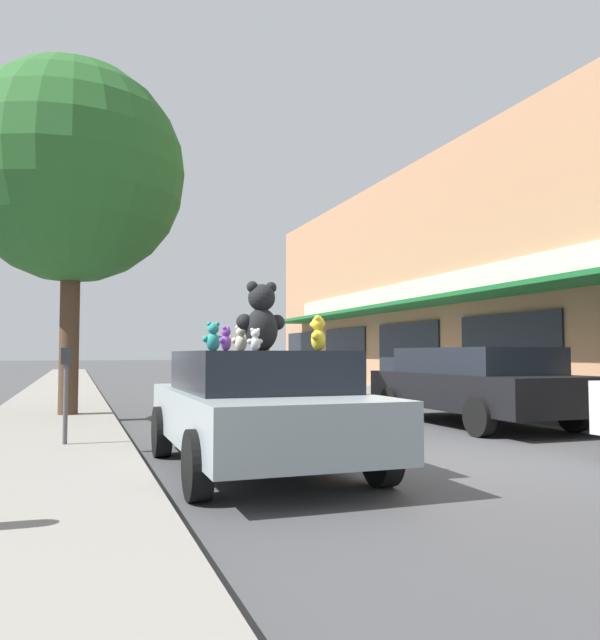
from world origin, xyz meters
The scene contains 14 objects.
ground_plane centered at (0.00, 0.00, 0.00)m, with size 260.00×260.00×0.00m, color #424244.
sidewalk_near centered at (-4.97, 0.00, 0.07)m, with size 2.34×90.00×0.15m.
plush_art_car centered at (-2.54, 0.22, 0.74)m, with size 2.08×4.19×1.37m.
teddy_bear_giant centered at (-2.42, 0.50, 1.78)m, with size 0.62×0.39×0.85m.
teddy_bear_purple centered at (-3.05, -0.31, 1.49)m, with size 0.18×0.17×0.26m.
teddy_bear_white centered at (-2.63, 0.03, 1.49)m, with size 0.19×0.12×0.26m.
teddy_bear_orange centered at (-2.16, 1.14, 1.49)m, with size 0.19×0.15×0.25m.
teddy_bear_blue centered at (-2.29, 1.22, 1.48)m, with size 0.17×0.15×0.23m.
teddy_bear_teal centered at (-2.88, 1.16, 1.55)m, with size 0.28×0.17×0.38m.
teddy_bear_cream centered at (-2.59, 0.85, 1.52)m, with size 0.24×0.16×0.32m.
teddy_bear_yellow centered at (-2.07, -0.48, 1.55)m, with size 0.24×0.28×0.38m.
parked_car_far_center centered at (2.56, 3.22, 0.80)m, with size 2.13×4.78×1.45m.
street_tree centered at (-4.66, 6.42, 4.98)m, with size 4.46×4.46×7.08m.
parking_meter centered at (-4.65, 2.08, 0.96)m, with size 0.14×0.10×1.27m.
Camera 1 is at (-4.54, -6.77, 1.33)m, focal length 35.00 mm.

